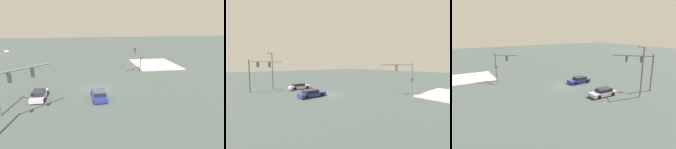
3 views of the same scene
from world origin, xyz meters
The scene contains 7 objects.
ground_plane centered at (0.00, 0.00, 0.00)m, with size 181.27×181.27×0.00m, color #3B4743.
sidewalk_corner centered at (15.85, -14.81, 0.07)m, with size 11.95×9.67×0.15m, color #C4ACB6.
traffic_signal_near_corner centered at (9.22, -8.91, 3.78)m, with size 3.77×3.86×5.71m.
traffic_signal_opposite_side centered at (-9.86, 9.04, 4.40)m, with size 4.63×4.89×6.21m.
sedan_car_approaching centered at (-2.20, 8.12, 0.57)m, with size 4.44×1.86×1.21m.
sedan_car_waiting_far centered at (-3.39, 0.07, 0.57)m, with size 4.41×2.08×1.21m.
fire_hydrant_on_curb centered at (13.33, -15.68, 0.49)m, with size 0.33×0.22×0.71m.
Camera 1 is at (-28.74, 2.06, 10.55)m, focal length 32.01 mm.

